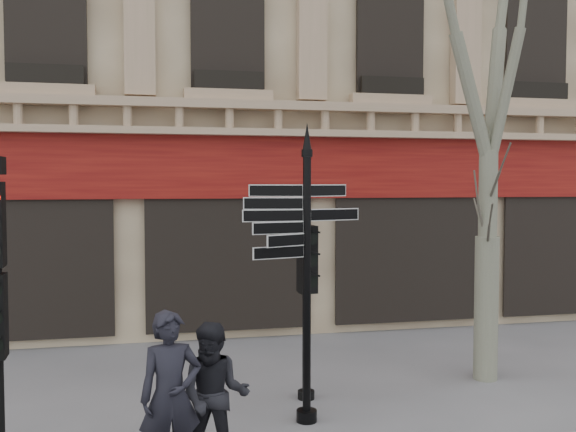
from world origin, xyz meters
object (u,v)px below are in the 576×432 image
fingerpost (307,222)px  pedestrian_a (170,396)px  pedestrian_b (215,396)px  traffic_signal_secondary (306,278)px

fingerpost → pedestrian_a: (-1.88, -1.38, -1.80)m
fingerpost → pedestrian_b: (-1.37, -1.19, -1.90)m
pedestrian_b → fingerpost: bearing=54.2°
fingerpost → pedestrian_a: 2.94m
traffic_signal_secondary → pedestrian_a: size_ratio=1.40×
traffic_signal_secondary → fingerpost: bearing=-109.7°
fingerpost → traffic_signal_secondary: bearing=71.9°
pedestrian_a → pedestrian_b: 0.55m
pedestrian_a → pedestrian_b: pedestrian_a is taller
traffic_signal_secondary → pedestrian_a: 3.22m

